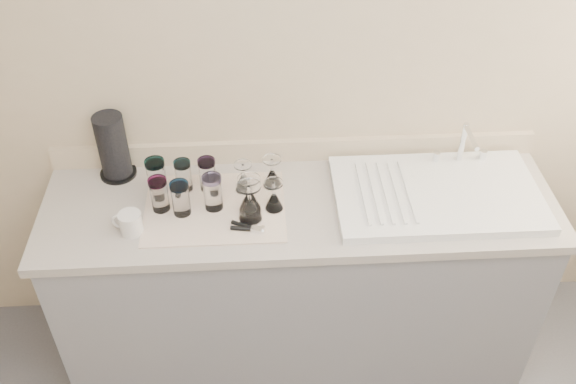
{
  "coord_description": "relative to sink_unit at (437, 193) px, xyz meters",
  "views": [
    {
      "loc": [
        -0.16,
        -0.72,
        2.58
      ],
      "look_at": [
        -0.05,
        1.15,
        1.0
      ],
      "focal_mm": 40.0,
      "sensor_mm": 36.0,
      "label": 1
    }
  ],
  "objects": [
    {
      "name": "tumbler_lavender",
      "position": [
        -0.89,
        -0.02,
        0.07
      ],
      "size": [
        0.08,
        0.08,
        0.15
      ],
      "color": "white",
      "rests_on": "dish_towel"
    },
    {
      "name": "goblet_back_right",
      "position": [
        -0.66,
        0.11,
        0.03
      ],
      "size": [
        0.07,
        0.07,
        0.13
      ],
      "color": "white",
      "rests_on": "dish_towel"
    },
    {
      "name": "paper_towel_roll",
      "position": [
        -1.3,
        0.22,
        0.12
      ],
      "size": [
        0.15,
        0.15,
        0.29
      ],
      "color": "black",
      "rests_on": "counter_unit"
    },
    {
      "name": "white_mug",
      "position": [
        -1.2,
        -0.13,
        0.03
      ],
      "size": [
        0.13,
        0.11,
        0.09
      ],
      "color": "silver",
      "rests_on": "counter_unit"
    },
    {
      "name": "sink_unit",
      "position": [
        0.0,
        0.0,
        0.0
      ],
      "size": [
        0.82,
        0.5,
        0.22
      ],
      "color": "white",
      "rests_on": "counter_unit"
    },
    {
      "name": "goblet_front_right",
      "position": [
        -0.66,
        -0.04,
        0.03
      ],
      "size": [
        0.07,
        0.07,
        0.13
      ],
      "color": "white",
      "rests_on": "dish_towel"
    },
    {
      "name": "tumbler_magenta",
      "position": [
        -1.1,
        -0.02,
        0.06
      ],
      "size": [
        0.07,
        0.07,
        0.14
      ],
      "color": "white",
      "rests_on": "dish_towel"
    },
    {
      "name": "tumbler_blue",
      "position": [
        -1.02,
        -0.04,
        0.06
      ],
      "size": [
        0.07,
        0.07,
        0.15
      ],
      "color": "white",
      "rests_on": "dish_towel"
    },
    {
      "name": "room_envelope",
      "position": [
        -0.55,
        -1.2,
        0.64
      ],
      "size": [
        3.54,
        3.5,
        2.52
      ],
      "color": "#56555B",
      "rests_on": "ground"
    },
    {
      "name": "can_opener",
      "position": [
        -0.76,
        -0.16,
        -0.0
      ],
      "size": [
        0.13,
        0.08,
        0.02
      ],
      "color": "silver",
      "rests_on": "dish_towel"
    },
    {
      "name": "tumbler_cyan",
      "position": [
        -1.01,
        0.1,
        0.06
      ],
      "size": [
        0.07,
        0.07,
        0.14
      ],
      "color": "white",
      "rests_on": "dish_towel"
    },
    {
      "name": "dish_towel",
      "position": [
        -0.89,
        -0.02,
        -0.02
      ],
      "size": [
        0.55,
        0.42,
        0.01
      ],
      "primitive_type": "cube",
      "color": "white",
      "rests_on": "counter_unit"
    },
    {
      "name": "tumbler_purple",
      "position": [
        -0.92,
        0.1,
        0.06
      ],
      "size": [
        0.07,
        0.07,
        0.14
      ],
      "color": "white",
      "rests_on": "dish_towel"
    },
    {
      "name": "goblet_extra",
      "position": [
        -0.75,
        -0.09,
        0.04
      ],
      "size": [
        0.09,
        0.09,
        0.16
      ],
      "color": "white",
      "rests_on": "dish_towel"
    },
    {
      "name": "goblet_back_left",
      "position": [
        -0.77,
        0.09,
        0.03
      ],
      "size": [
        0.07,
        0.07,
        0.13
      ],
      "color": "white",
      "rests_on": "dish_towel"
    },
    {
      "name": "goblet_front_left",
      "position": [
        -0.75,
        -0.04,
        0.04
      ],
      "size": [
        0.09,
        0.09,
        0.16
      ],
      "color": "white",
      "rests_on": "dish_towel"
    },
    {
      "name": "tumbler_teal",
      "position": [
        -1.12,
        0.09,
        0.07
      ],
      "size": [
        0.08,
        0.08,
        0.16
      ],
      "color": "white",
      "rests_on": "dish_towel"
    },
    {
      "name": "counter_unit",
      "position": [
        -0.55,
        -0.0,
        -0.47
      ],
      "size": [
        2.06,
        0.62,
        0.9
      ],
      "color": "gray",
      "rests_on": "ground"
    }
  ]
}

